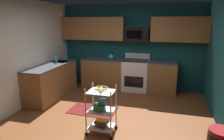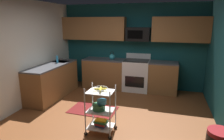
{
  "view_description": "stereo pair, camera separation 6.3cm",
  "coord_description": "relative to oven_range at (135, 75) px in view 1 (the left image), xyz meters",
  "views": [
    {
      "loc": [
        1.12,
        -3.78,
        2.07
      ],
      "look_at": [
        0.01,
        0.24,
        1.05
      ],
      "focal_mm": 31.98,
      "sensor_mm": 36.0,
      "label": 1
    },
    {
      "loc": [
        1.18,
        -3.76,
        2.07
      ],
      "look_at": [
        0.01,
        0.24,
        1.05
      ],
      "focal_mm": 31.98,
      "sensor_mm": 36.0,
      "label": 2
    }
  ],
  "objects": [
    {
      "name": "mixing_bowl_small",
      "position": [
        -0.21,
        -2.6,
        0.14
      ],
      "size": [
        0.18,
        0.18,
        0.08
      ],
      "color": "#338CBF",
      "rests_on": "rolling_cart"
    },
    {
      "name": "mixing_bowl_large",
      "position": [
        -0.26,
        -2.62,
        0.04
      ],
      "size": [
        0.25,
        0.25,
        0.11
      ],
      "color": "#387F4C",
      "rests_on": "rolling_cart"
    },
    {
      "name": "upper_cabinets",
      "position": [
        -0.29,
        0.13,
        1.37
      ],
      "size": [
        4.4,
        0.33,
        0.7
      ],
      "color": "brown"
    },
    {
      "name": "dish_soap_bottle",
      "position": [
        -2.12,
        -0.97,
        0.54
      ],
      "size": [
        0.06,
        0.06,
        0.2
      ],
      "primitive_type": "cylinder",
      "color": "#2D8CBF",
      "rests_on": "counter_run"
    },
    {
      "name": "floor_rug",
      "position": [
        -0.74,
        -1.75,
        -0.47
      ],
      "size": [
        1.12,
        0.73,
        0.01
      ],
      "primitive_type": "cube",
      "rotation": [
        0.0,
        0.0,
        -0.03
      ],
      "color": "maroon",
      "rests_on": "ground"
    },
    {
      "name": "oven_range",
      "position": [
        0.0,
        0.0,
        0.0
      ],
      "size": [
        0.76,
        0.65,
        1.1
      ],
      "color": "white",
      "rests_on": "ground"
    },
    {
      "name": "fruit_bowl",
      "position": [
        -0.23,
        -2.62,
        0.4
      ],
      "size": [
        0.27,
        0.27,
        0.07
      ],
      "color": "silver",
      "rests_on": "rolling_cart"
    },
    {
      "name": "wall_back",
      "position": [
        -0.24,
        0.33,
        0.82
      ],
      "size": [
        4.52,
        0.06,
        2.6
      ],
      "primitive_type": "cube",
      "color": "#14474C",
      "rests_on": "ground"
    },
    {
      "name": "wall_left",
      "position": [
        -2.47,
        -2.1,
        0.82
      ],
      "size": [
        0.06,
        4.8,
        2.6
      ],
      "primitive_type": "cube",
      "color": "silver",
      "rests_on": "ground"
    },
    {
      "name": "book_stack",
      "position": [
        -0.23,
        -2.62,
        -0.28
      ],
      "size": [
        0.26,
        0.2,
        0.13
      ],
      "color": "#1E4C8C",
      "rests_on": "rolling_cart"
    },
    {
      "name": "floor",
      "position": [
        -0.24,
        -2.1,
        -0.5
      ],
      "size": [
        4.4,
        4.8,
        0.04
      ],
      "primitive_type": "cube",
      "color": "brown",
      "rests_on": "ground"
    },
    {
      "name": "counter_run",
      "position": [
        -0.99,
        -0.49,
        -0.01
      ],
      "size": [
        3.64,
        2.45,
        0.92
      ],
      "color": "brown",
      "rests_on": "ground"
    },
    {
      "name": "microwave",
      "position": [
        -0.0,
        0.1,
        1.22
      ],
      "size": [
        0.7,
        0.39,
        0.4
      ],
      "color": "black"
    },
    {
      "name": "kettle",
      "position": [
        -0.78,
        -0.0,
        0.52
      ],
      "size": [
        0.21,
        0.18,
        0.26
      ],
      "color": "teal",
      "rests_on": "counter_run"
    },
    {
      "name": "rolling_cart",
      "position": [
        -0.23,
        -2.62,
        -0.03
      ],
      "size": [
        0.54,
        0.4,
        0.91
      ],
      "color": "silver",
      "rests_on": "ground"
    }
  ]
}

